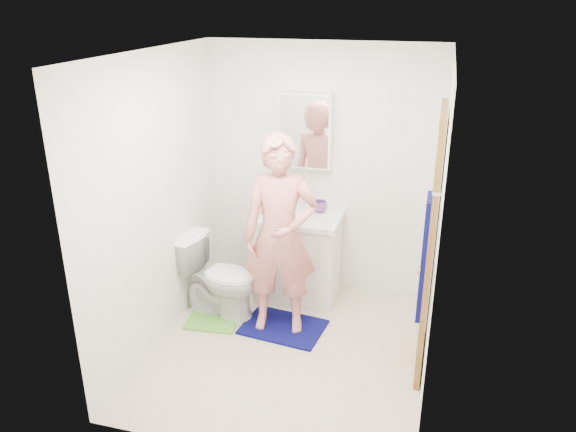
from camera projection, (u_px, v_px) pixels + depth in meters
The scene contains 22 objects.
floor at pixel (288, 350), 4.71m from camera, with size 2.20×2.40×0.02m, color beige.
ceiling at pixel (288, 51), 3.81m from camera, with size 2.20×2.40×0.02m, color white.
wall_back at pixel (322, 171), 5.34m from camera, with size 2.20×0.02×2.40m, color white.
wall_front at pixel (232, 292), 3.18m from camera, with size 2.20×0.02×2.40m, color white.
wall_left at pixel (156, 203), 4.53m from camera, with size 0.02×2.40×2.40m, color white.
wall_right at pixel (439, 232), 3.99m from camera, with size 0.02×2.40×2.40m, color white.
vanity_cabinet at pixel (298, 258), 5.41m from camera, with size 0.75×0.55×0.80m, color white.
countertop at pixel (299, 217), 5.26m from camera, with size 0.79×0.59×0.05m, color white.
sink_basin at pixel (299, 216), 5.25m from camera, with size 0.40×0.40×0.03m, color white.
faucet at pixel (303, 202), 5.38m from camera, with size 0.03×0.03×0.12m, color silver.
medicine_cabinet at pixel (305, 130), 5.17m from camera, with size 0.50×0.12×0.70m, color white.
mirror_panel at pixel (304, 132), 5.12m from camera, with size 0.46×0.01×0.66m, color white.
door at pixel (430, 245), 4.20m from camera, with size 0.05×0.80×2.05m, color #A16C2C.
door_knob at pixel (422, 272), 3.95m from camera, with size 0.07×0.07×0.07m, color gold.
towel at pixel (424, 258), 3.48m from camera, with size 0.03×0.24×0.80m, color #080A50.
towel_hook at pixel (437, 194), 3.31m from camera, with size 0.02×0.02×0.06m, color silver.
toilet at pixel (220, 277), 5.10m from camera, with size 0.42×0.74×0.76m, color white.
bath_mat at pixel (283, 327), 4.99m from camera, with size 0.70×0.50×0.02m, color #080A50.
green_rug at pixel (213, 320), 5.11m from camera, with size 0.46×0.39×0.02m, color #60AE3A.
soap_dispenser at pixel (266, 205), 5.24m from camera, with size 0.08×0.08×0.18m, color #C15F5A.
toothbrush_cup at pixel (320, 207), 5.29m from camera, with size 0.14×0.14×0.11m, color #623C85.
man at pixel (280, 236), 4.68m from camera, with size 0.63×0.42×1.74m, color #D57978.
Camera 1 is at (1.05, -3.82, 2.77)m, focal length 35.00 mm.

